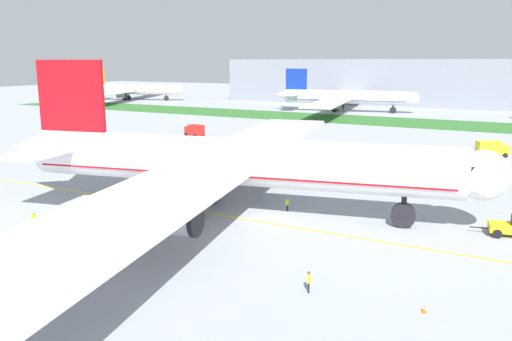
{
  "coord_description": "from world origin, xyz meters",
  "views": [
    {
      "loc": [
        25.32,
        -49.58,
        17.36
      ],
      "look_at": [
        -5.29,
        6.76,
        3.8
      ],
      "focal_mm": 36.47,
      "sensor_mm": 36.0,
      "label": 1
    }
  ],
  "objects_px": {
    "parked_airliner_far_left": "(131,90)",
    "service_truck_fuel_bowser": "(492,148)",
    "parked_airliner_far_centre": "(343,97)",
    "ground_crew_wingwalker_port": "(287,203)",
    "airliner_foreground": "(226,162)",
    "traffic_cone_near_nose": "(424,309)",
    "service_truck_baggage_loader": "(195,130)",
    "ground_crew_wingwalker_starboard": "(309,280)",
    "ground_crew_marshaller_front": "(34,219)"
  },
  "relations": [
    {
      "from": "airliner_foreground",
      "to": "service_truck_fuel_bowser",
      "type": "bearing_deg",
      "value": 65.93
    },
    {
      "from": "ground_crew_marshaller_front",
      "to": "airliner_foreground",
      "type": "bearing_deg",
      "value": 45.82
    },
    {
      "from": "service_truck_fuel_bowser",
      "to": "parked_airliner_far_centre",
      "type": "bearing_deg",
      "value": 127.23
    },
    {
      "from": "ground_crew_wingwalker_port",
      "to": "ground_crew_marshaller_front",
      "type": "xyz_separation_m",
      "value": [
        -20.67,
        -18.58,
        0.1
      ]
    },
    {
      "from": "ground_crew_marshaller_front",
      "to": "service_truck_baggage_loader",
      "type": "bearing_deg",
      "value": 110.91
    },
    {
      "from": "airliner_foreground",
      "to": "ground_crew_wingwalker_starboard",
      "type": "distance_m",
      "value": 23.41
    },
    {
      "from": "service_truck_baggage_loader",
      "to": "traffic_cone_near_nose",
      "type": "bearing_deg",
      "value": -44.63
    },
    {
      "from": "ground_crew_wingwalker_starboard",
      "to": "airliner_foreground",
      "type": "bearing_deg",
      "value": 137.63
    },
    {
      "from": "airliner_foreground",
      "to": "ground_crew_wingwalker_starboard",
      "type": "relative_size",
      "value": 55.19
    },
    {
      "from": "service_truck_fuel_bowser",
      "to": "parked_airliner_far_left",
      "type": "height_order",
      "value": "parked_airliner_far_left"
    },
    {
      "from": "airliner_foreground",
      "to": "ground_crew_wingwalker_starboard",
      "type": "bearing_deg",
      "value": -42.37
    },
    {
      "from": "ground_crew_wingwalker_port",
      "to": "parked_airliner_far_centre",
      "type": "height_order",
      "value": "parked_airliner_far_centre"
    },
    {
      "from": "airliner_foreground",
      "to": "service_truck_fuel_bowser",
      "type": "distance_m",
      "value": 59.26
    },
    {
      "from": "traffic_cone_near_nose",
      "to": "service_truck_fuel_bowser",
      "type": "height_order",
      "value": "service_truck_fuel_bowser"
    },
    {
      "from": "traffic_cone_near_nose",
      "to": "parked_airliner_far_centre",
      "type": "distance_m",
      "value": 148.42
    },
    {
      "from": "ground_crew_wingwalker_starboard",
      "to": "service_truck_fuel_bowser",
      "type": "height_order",
      "value": "service_truck_fuel_bowser"
    },
    {
      "from": "parked_airliner_far_centre",
      "to": "airliner_foreground",
      "type": "bearing_deg",
      "value": -76.88
    },
    {
      "from": "parked_airliner_far_left",
      "to": "ground_crew_wingwalker_port",
      "type": "bearing_deg",
      "value": -42.81
    },
    {
      "from": "ground_crew_wingwalker_starboard",
      "to": "parked_airliner_far_centre",
      "type": "height_order",
      "value": "parked_airliner_far_centre"
    },
    {
      "from": "parked_airliner_far_left",
      "to": "parked_airliner_far_centre",
      "type": "xyz_separation_m",
      "value": [
        101.16,
        -6.13,
        0.25
      ]
    },
    {
      "from": "ground_crew_wingwalker_port",
      "to": "parked_airliner_far_left",
      "type": "distance_m",
      "value": 185.59
    },
    {
      "from": "ground_crew_marshaller_front",
      "to": "traffic_cone_near_nose",
      "type": "relative_size",
      "value": 3.04
    },
    {
      "from": "ground_crew_marshaller_front",
      "to": "parked_airliner_far_left",
      "type": "xyz_separation_m",
      "value": [
        -115.47,
        144.67,
        3.67
      ]
    },
    {
      "from": "parked_airliner_far_centre",
      "to": "ground_crew_marshaller_front",
      "type": "bearing_deg",
      "value": -84.1
    },
    {
      "from": "airliner_foreground",
      "to": "ground_crew_wingwalker_port",
      "type": "height_order",
      "value": "airliner_foreground"
    },
    {
      "from": "ground_crew_wingwalker_starboard",
      "to": "ground_crew_wingwalker_port",
      "type": "bearing_deg",
      "value": 119.41
    },
    {
      "from": "ground_crew_wingwalker_port",
      "to": "traffic_cone_near_nose",
      "type": "bearing_deg",
      "value": -43.47
    },
    {
      "from": "ground_crew_wingwalker_port",
      "to": "service_truck_baggage_loader",
      "type": "relative_size",
      "value": 0.32
    },
    {
      "from": "ground_crew_wingwalker_starboard",
      "to": "service_truck_baggage_loader",
      "type": "distance_m",
      "value": 85.15
    },
    {
      "from": "parked_airliner_far_left",
      "to": "parked_airliner_far_centre",
      "type": "relative_size",
      "value": 0.91
    },
    {
      "from": "ground_crew_wingwalker_starboard",
      "to": "ground_crew_marshaller_front",
      "type": "bearing_deg",
      "value": 179.09
    },
    {
      "from": "service_truck_baggage_loader",
      "to": "parked_airliner_far_left",
      "type": "height_order",
      "value": "parked_airliner_far_left"
    },
    {
      "from": "service_truck_baggage_loader",
      "to": "ground_crew_wingwalker_starboard",
      "type": "bearing_deg",
      "value": -49.05
    },
    {
      "from": "service_truck_baggage_loader",
      "to": "parked_airliner_far_left",
      "type": "relative_size",
      "value": 0.07
    },
    {
      "from": "ground_crew_wingwalker_starboard",
      "to": "traffic_cone_near_nose",
      "type": "bearing_deg",
      "value": 6.23
    },
    {
      "from": "parked_airliner_far_centre",
      "to": "service_truck_fuel_bowser",
      "type": "bearing_deg",
      "value": -52.77
    },
    {
      "from": "traffic_cone_near_nose",
      "to": "parked_airliner_far_left",
      "type": "relative_size",
      "value": 0.01
    },
    {
      "from": "service_truck_fuel_bowser",
      "to": "airliner_foreground",
      "type": "bearing_deg",
      "value": -114.07
    },
    {
      "from": "ground_crew_wingwalker_starboard",
      "to": "service_truck_baggage_loader",
      "type": "xyz_separation_m",
      "value": [
        -55.81,
        64.31,
        0.49
      ]
    },
    {
      "from": "airliner_foreground",
      "to": "parked_airliner_far_centre",
      "type": "relative_size",
      "value": 1.18
    },
    {
      "from": "ground_crew_marshaller_front",
      "to": "service_truck_baggage_loader",
      "type": "xyz_separation_m",
      "value": [
        -24.38,
        63.82,
        0.47
      ]
    },
    {
      "from": "ground_crew_wingwalker_port",
      "to": "service_truck_fuel_bowser",
      "type": "relative_size",
      "value": 0.27
    },
    {
      "from": "traffic_cone_near_nose",
      "to": "service_truck_fuel_bowser",
      "type": "distance_m",
      "value": 68.49
    },
    {
      "from": "ground_crew_wingwalker_starboard",
      "to": "parked_airliner_far_centre",
      "type": "distance_m",
      "value": 146.42
    },
    {
      "from": "parked_airliner_far_centre",
      "to": "ground_crew_wingwalker_port",
      "type": "bearing_deg",
      "value": -73.75
    },
    {
      "from": "parked_airliner_far_left",
      "to": "service_truck_fuel_bowser",
      "type": "bearing_deg",
      "value": -26.19
    },
    {
      "from": "ground_crew_marshaller_front",
      "to": "parked_airliner_far_centre",
      "type": "bearing_deg",
      "value": 95.9
    },
    {
      "from": "airliner_foreground",
      "to": "parked_airliner_far_left",
      "type": "distance_m",
      "value": 183.65
    },
    {
      "from": "airliner_foreground",
      "to": "ground_crew_wingwalker_port",
      "type": "xyz_separation_m",
      "value": [
        6.16,
        3.65,
        -4.97
      ]
    },
    {
      "from": "traffic_cone_near_nose",
      "to": "service_truck_fuel_bowser",
      "type": "relative_size",
      "value": 0.1
    }
  ]
}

